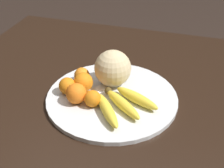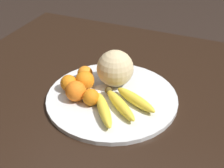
% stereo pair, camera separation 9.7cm
% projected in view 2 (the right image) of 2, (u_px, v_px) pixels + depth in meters
% --- Properties ---
extents(kitchen_table, '(1.32, 1.17, 0.77)m').
position_uv_depth(kitchen_table, '(112.00, 114.00, 1.16)').
color(kitchen_table, black).
rests_on(kitchen_table, ground_plane).
extents(fruit_bowl, '(0.45, 0.45, 0.02)m').
position_uv_depth(fruit_bowl, '(112.00, 98.00, 1.08)').
color(fruit_bowl, silver).
rests_on(fruit_bowl, kitchen_table).
extents(melon, '(0.13, 0.13, 0.13)m').
position_uv_depth(melon, '(115.00, 68.00, 1.10)').
color(melon, beige).
rests_on(melon, fruit_bowl).
extents(banana_bunch, '(0.23, 0.23, 0.04)m').
position_uv_depth(banana_bunch, '(120.00, 104.00, 1.00)').
color(banana_bunch, '#473819').
rests_on(banana_bunch, fruit_bowl).
extents(orange_front_left, '(0.06, 0.06, 0.06)m').
position_uv_depth(orange_front_left, '(85.00, 74.00, 1.14)').
color(orange_front_left, orange).
rests_on(orange_front_left, fruit_bowl).
extents(orange_front_right, '(0.07, 0.07, 0.07)m').
position_uv_depth(orange_front_right, '(76.00, 91.00, 1.04)').
color(orange_front_right, orange).
rests_on(orange_front_right, fruit_bowl).
extents(orange_mid_center, '(0.06, 0.06, 0.06)m').
position_uv_depth(orange_mid_center, '(91.00, 97.00, 1.02)').
color(orange_mid_center, orange).
rests_on(orange_mid_center, fruit_bowl).
extents(orange_back_left, '(0.06, 0.06, 0.06)m').
position_uv_depth(orange_back_left, '(69.00, 83.00, 1.09)').
color(orange_back_left, orange).
rests_on(orange_back_left, fruit_bowl).
extents(orange_back_right, '(0.07, 0.07, 0.07)m').
position_uv_depth(orange_back_right, '(85.00, 80.00, 1.09)').
color(orange_back_right, orange).
rests_on(orange_back_right, fruit_bowl).
extents(produce_tag, '(0.09, 0.08, 0.00)m').
position_uv_depth(produce_tag, '(98.00, 88.00, 1.11)').
color(produce_tag, white).
rests_on(produce_tag, fruit_bowl).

